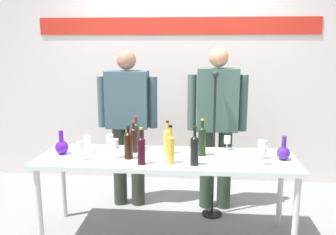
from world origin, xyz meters
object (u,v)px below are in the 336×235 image
object	(u,v)px
wine_bottle_6	(128,144)
wine_glass_left_3	(115,144)
wine_bottle_2	(168,141)
wine_bottle_5	(202,140)
wine_glass_right_0	(227,140)
wine_bottle_4	(141,149)
decanter_blue_right	(283,152)
presenter_right	(217,119)
wine_glass_right_2	(263,152)
decanter_blue_left	(62,147)
microphone_stand	(213,170)
wine_glass_left_1	(81,147)
wine_glass_right_1	(262,146)
wine_glass_left_0	(110,139)
presenter_left	(128,119)
wine_bottle_7	(136,135)
wine_bottle_3	(195,149)
wine_bottle_0	(134,139)
display_table	(167,163)
wine_bottle_1	(170,148)
wine_glass_left_2	(87,140)

from	to	relation	value
wine_bottle_6	wine_glass_left_3	bearing A→B (deg)	175.65
wine_bottle_2	wine_bottle_5	bearing A→B (deg)	-3.45
wine_glass_right_0	wine_bottle_4	bearing A→B (deg)	-147.20
wine_bottle_5	wine_glass_right_0	world-z (taller)	wine_bottle_5
decanter_blue_right	presenter_right	bearing A→B (deg)	130.75
wine_bottle_4	wine_glass_right_2	xyz separation A→B (m)	(0.98, 0.06, -0.01)
decanter_blue_left	microphone_stand	xyz separation A→B (m)	(1.36, 0.42, -0.33)
wine_glass_left_1	wine_glass_right_1	bearing A→B (deg)	5.82
wine_glass_left_0	wine_glass_right_1	world-z (taller)	wine_glass_right_1
presenter_left	wine_bottle_2	xyz separation A→B (m)	(0.46, -0.54, -0.08)
wine_bottle_2	wine_glass_left_1	bearing A→B (deg)	-162.12
wine_bottle_7	wine_glass_left_3	distance (m)	0.30
wine_glass_right_2	decanter_blue_left	bearing A→B (deg)	174.91
wine_glass_left_0	wine_glass_right_0	xyz separation A→B (m)	(1.08, 0.08, -0.01)
wine_bottle_5	decanter_blue_left	bearing A→B (deg)	-177.08
wine_glass_right_1	wine_glass_right_2	distance (m)	0.16
wine_glass_left_0	wine_bottle_3	bearing A→B (deg)	-25.17
decanter_blue_left	wine_bottle_3	distance (m)	1.20
wine_glass_right_1	wine_glass_right_2	xyz separation A→B (m)	(-0.03, -0.16, -0.00)
wine_bottle_0	presenter_right	bearing A→B (deg)	33.43
wine_bottle_6	wine_bottle_7	bearing A→B (deg)	86.09
display_table	decanter_blue_right	bearing A→B (deg)	0.34
wine_bottle_0	wine_bottle_1	size ratio (longest dim) A/B	0.89
wine_bottle_1	wine_bottle_3	bearing A→B (deg)	-7.02
presenter_right	wine_bottle_3	size ratio (longest dim) A/B	5.23
wine_glass_left_2	wine_glass_right_1	size ratio (longest dim) A/B	0.97
decanter_blue_left	presenter_left	xyz separation A→B (m)	(0.48, 0.62, 0.13)
wine_glass_right_0	wine_glass_right_1	size ratio (longest dim) A/B	0.80
wine_bottle_6	wine_glass_left_2	size ratio (longest dim) A/B	1.83
wine_bottle_2	wine_bottle_4	xyz separation A→B (m)	(-0.19, -0.30, 0.00)
wine_glass_right_0	wine_bottle_6	bearing A→B (deg)	-159.09
wine_glass_right_0	wine_glass_right_1	bearing A→B (deg)	-41.66
display_table	decanter_blue_right	size ratio (longest dim) A/B	10.69
wine_bottle_4	wine_glass_right_2	bearing A→B (deg)	3.63
wine_bottle_7	wine_glass_left_2	bearing A→B (deg)	-161.46
wine_glass_left_3	wine_glass_right_1	size ratio (longest dim) A/B	1.02
wine_bottle_4	wine_bottle_7	xyz separation A→B (m)	(-0.11, 0.42, 0.01)
decanter_blue_left	wine_bottle_4	distance (m)	0.78
wine_bottle_5	wine_glass_left_3	xyz separation A→B (m)	(-0.74, -0.13, -0.02)
wine_glass_left_1	wine_glass_left_3	distance (m)	0.29
wine_glass_left_1	wine_bottle_5	bearing A→B (deg)	11.78
presenter_left	wine_glass_right_0	distance (m)	1.07
decanter_blue_left	microphone_stand	size ratio (longest dim) A/B	0.15
wine_bottle_1	microphone_stand	xyz separation A→B (m)	(0.38, 0.59, -0.39)
decanter_blue_right	wine_bottle_2	distance (m)	0.99
wine_bottle_5	wine_glass_right_1	world-z (taller)	wine_bottle_5
wine_bottle_0	wine_bottle_7	bearing A→B (deg)	86.34
wine_bottle_4	wine_bottle_6	size ratio (longest dim) A/B	1.07
wine_bottle_5	wine_glass_left_0	bearing A→B (deg)	172.62
wine_bottle_3	wine_glass_right_2	xyz separation A→B (m)	(0.55, 0.04, -0.02)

